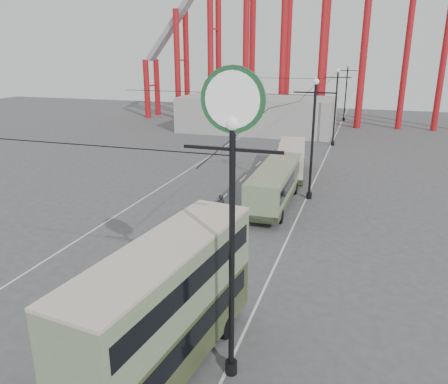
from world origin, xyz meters
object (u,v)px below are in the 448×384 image
(single_decker_green, at_px, (275,184))
(pedestrian, at_px, (221,207))
(lamp_post_near, at_px, (232,163))
(single_decker_cream, at_px, (291,159))
(double_decker_bus, at_px, (167,303))

(single_decker_green, bearing_deg, pedestrian, -125.03)
(lamp_post_near, distance_m, single_decker_cream, 28.00)
(lamp_post_near, distance_m, double_decker_bus, 5.53)
(double_decker_bus, distance_m, single_decker_green, 19.20)
(lamp_post_near, xyz_separation_m, double_decker_bus, (-2.17, -0.57, -5.05))
(double_decker_bus, relative_size, single_decker_green, 0.90)
(double_decker_bus, bearing_deg, single_decker_cream, 97.52)
(lamp_post_near, xyz_separation_m, single_decker_green, (-2.30, 18.60, -6.16))
(double_decker_bus, bearing_deg, pedestrian, 108.23)
(single_decker_green, bearing_deg, double_decker_bus, -90.56)
(pedestrian, bearing_deg, double_decker_bus, 70.23)
(single_decker_cream, relative_size, pedestrian, 5.14)
(lamp_post_near, bearing_deg, single_decker_green, 97.04)
(double_decker_bus, height_order, single_decker_cream, double_decker_bus)
(double_decker_bus, xyz_separation_m, single_decker_cream, (-0.40, 27.75, -1.17))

